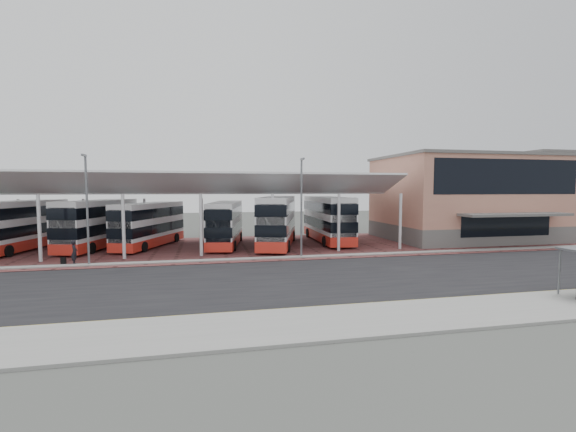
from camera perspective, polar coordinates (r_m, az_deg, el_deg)
name	(u,v)px	position (r m, az deg, el deg)	size (l,w,h in m)	color
ground	(295,276)	(25.22, 1.06, -8.83)	(140.00, 140.00, 0.00)	#424440
road	(299,279)	(24.27, 1.61, -9.32)	(120.00, 14.00, 0.02)	black
forecourt	(285,246)	(38.12, -0.49, -4.40)	(72.00, 16.00, 0.06)	brown
sidewalk	(344,321)	(16.89, 8.32, -15.15)	(120.00, 4.00, 0.14)	gray
north_kerb	(278,258)	(31.15, -1.56, -6.22)	(120.00, 0.80, 0.14)	gray
yellow_line_near	(329,308)	(18.70, 6.12, -13.37)	(120.00, 0.12, 0.01)	#F9D200
yellow_line_far	(327,306)	(18.97, 5.83, -13.11)	(120.00, 0.12, 0.01)	#F9D200
canopy	(201,187)	(37.87, -12.76, 4.20)	(37.00, 11.63, 7.07)	silver
terminal	(467,198)	(47.48, 24.95, 2.49)	(18.40, 14.40, 9.25)	#615E5B
warehouse	(568,192)	(71.94, 36.09, 2.88)	(30.50, 20.50, 10.25)	slate
lamp_west	(87,206)	(31.37, -27.64, 1.28)	(0.16, 0.90, 8.07)	slate
lamp_east	(301,204)	(31.18, 2.01, 1.72)	(0.16, 0.90, 8.07)	slate
bus_0	(21,226)	(42.22, -34.82, -1.20)	(4.65, 11.21, 4.50)	silver
bus_1	(99,224)	(40.45, -26.24, -1.09)	(5.30, 11.23, 4.51)	silver
bus_2	(150,225)	(39.39, -19.80, -1.25)	(5.80, 10.43, 4.23)	silver
bus_3	(226,224)	(38.09, -9.24, -1.19)	(4.14, 10.65, 4.28)	silver
bus_4	(278,222)	(37.54, -1.54, -0.82)	(5.88, 11.91, 4.79)	silver
bus_5	(328,219)	(40.85, 5.89, -0.50)	(3.24, 11.57, 4.72)	silver
pedestrian	(74,252)	(32.45, -29.09, -4.73)	(0.66, 0.43, 1.80)	black
suitcase	(63,261)	(32.81, -30.33, -5.77)	(0.33, 0.23, 0.56)	black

